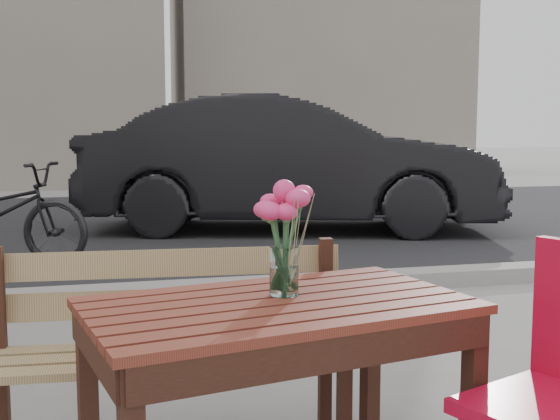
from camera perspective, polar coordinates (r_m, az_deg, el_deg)
name	(u,v)px	position (r m, az deg, el deg)	size (l,w,h in m)	color
street	(134,249)	(6.94, -11.81, -3.09)	(30.00, 8.12, 0.12)	black
backdrop_buildings	(118,19)	(16.36, -13.01, 14.92)	(15.50, 4.00, 8.00)	gray
main_table	(278,338)	(2.09, -0.17, -10.36)	(1.20, 0.84, 0.68)	#592317
main_bench	(168,328)	(2.53, -9.06, -9.43)	(1.30, 0.49, 0.79)	olive
main_vase	(284,224)	(2.09, 0.34, -1.13)	(0.19, 0.19, 0.35)	white
parked_car	(290,164)	(8.21, 0.81, 3.76)	(1.64, 4.71, 1.55)	black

